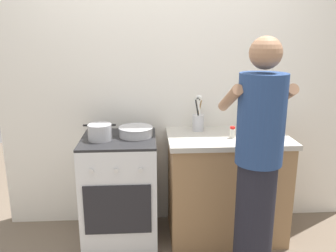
# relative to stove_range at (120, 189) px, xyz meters

# --- Properties ---
(ground) EXTENTS (6.00, 6.00, 0.00)m
(ground) POSITION_rel_stove_range_xyz_m (0.35, -0.15, -0.45)
(ground) COLOR #6B5B4C
(back_wall) EXTENTS (3.20, 0.10, 2.50)m
(back_wall) POSITION_rel_stove_range_xyz_m (0.55, 0.35, 0.80)
(back_wall) COLOR silver
(back_wall) RESTS_ON ground
(countertop) EXTENTS (1.00, 0.60, 0.90)m
(countertop) POSITION_rel_stove_range_xyz_m (0.90, 0.00, 0.00)
(countertop) COLOR #99724C
(countertop) RESTS_ON ground
(stove_range) EXTENTS (0.60, 0.62, 0.90)m
(stove_range) POSITION_rel_stove_range_xyz_m (0.00, 0.00, 0.00)
(stove_range) COLOR silver
(stove_range) RESTS_ON ground
(pot) EXTENTS (0.25, 0.19, 0.13)m
(pot) POSITION_rel_stove_range_xyz_m (-0.14, -0.04, 0.51)
(pot) COLOR #B2B2B7
(pot) RESTS_ON stove_range
(mixing_bowl) EXTENTS (0.29, 0.29, 0.08)m
(mixing_bowl) POSITION_rel_stove_range_xyz_m (0.14, 0.04, 0.50)
(mixing_bowl) COLOR #B7B7BC
(mixing_bowl) RESTS_ON stove_range
(utensil_crock) EXTENTS (0.10, 0.10, 0.32)m
(utensil_crock) POSITION_rel_stove_range_xyz_m (0.67, 0.17, 0.55)
(utensil_crock) COLOR silver
(utensil_crock) RESTS_ON countertop
(spice_bottle) EXTENTS (0.04, 0.04, 0.10)m
(spice_bottle) POSITION_rel_stove_range_xyz_m (0.92, -0.06, 0.50)
(spice_bottle) COLOR silver
(spice_bottle) RESTS_ON countertop
(oil_bottle) EXTENTS (0.06, 0.06, 0.26)m
(oil_bottle) POSITION_rel_stove_range_xyz_m (1.11, 0.05, 0.56)
(oil_bottle) COLOR gold
(oil_bottle) RESTS_ON countertop
(person) EXTENTS (0.41, 0.50, 1.70)m
(person) POSITION_rel_stove_range_xyz_m (0.95, -0.62, 0.41)
(person) COLOR black
(person) RESTS_ON ground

